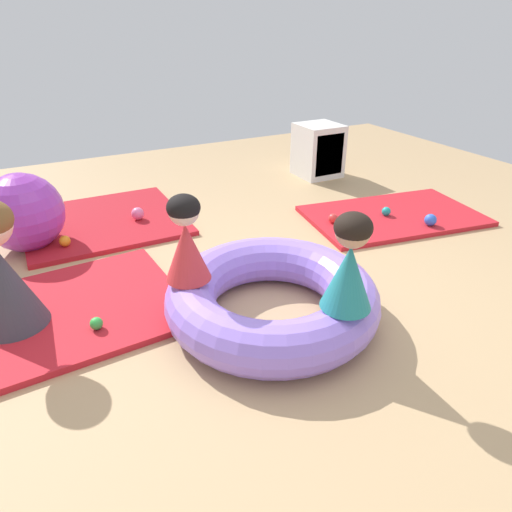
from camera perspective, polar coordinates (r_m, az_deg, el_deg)
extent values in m
plane|color=tan|center=(2.87, 3.61, -6.32)|extent=(8.00, 8.00, 0.00)
cube|color=red|center=(4.28, 16.57, 4.78)|extent=(1.62, 1.12, 0.04)
cube|color=#B21923|center=(4.20, -18.27, 4.10)|extent=(1.29, 1.22, 0.04)
cube|color=red|center=(3.01, -27.51, -7.70)|extent=(1.95, 1.19, 0.04)
torus|color=#9975EA|center=(2.69, 1.99, -5.15)|extent=(1.24, 1.24, 0.29)
cone|color=red|center=(2.54, -8.54, 0.54)|extent=(0.35, 0.35, 0.33)
sphere|color=beige|center=(2.44, -8.94, 5.59)|extent=(0.17, 0.17, 0.17)
ellipsoid|color=black|center=(2.43, -8.97, 5.95)|extent=(0.18, 0.18, 0.14)
cone|color=teal|center=(2.31, 11.31, -2.54)|extent=(0.36, 0.36, 0.34)
sphere|color=tan|center=(2.19, 11.91, 3.08)|extent=(0.17, 0.17, 0.17)
ellipsoid|color=black|center=(2.19, 11.95, 3.48)|extent=(0.18, 0.18, 0.14)
cone|color=#383842|center=(2.87, -28.67, -3.27)|extent=(0.53, 0.53, 0.50)
sphere|color=orange|center=(3.78, -22.57, 1.72)|extent=(0.08, 0.08, 0.08)
sphere|color=teal|center=(4.20, 15.80, 5.34)|extent=(0.08, 0.08, 0.08)
sphere|color=yellow|center=(3.80, 10.97, 3.57)|extent=(0.08, 0.08, 0.08)
sphere|color=pink|center=(4.08, -14.42, 5.10)|extent=(0.11, 0.11, 0.11)
sphere|color=red|center=(3.95, 9.50, 4.62)|extent=(0.08, 0.08, 0.08)
sphere|color=blue|center=(4.11, 20.77, 4.20)|extent=(0.10, 0.10, 0.10)
sphere|color=green|center=(2.75, -19.13, -7.88)|extent=(0.07, 0.07, 0.07)
sphere|color=purple|center=(3.86, -26.85, 4.82)|extent=(0.59, 0.59, 0.59)
cube|color=silver|center=(5.23, 7.67, 12.83)|extent=(0.44, 0.44, 0.56)
cube|color=#2D2D33|center=(5.14, 8.45, 12.50)|extent=(0.34, 0.20, 0.44)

